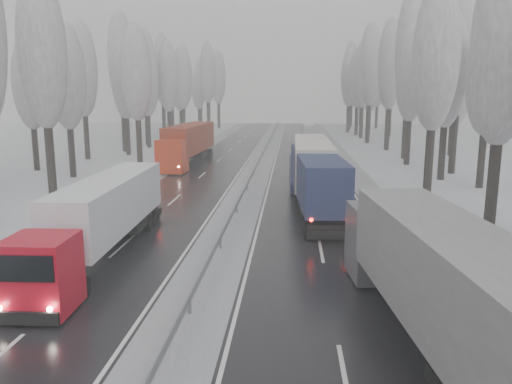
# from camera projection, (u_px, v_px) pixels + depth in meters

# --- Properties ---
(ground) EXTENTS (260.00, 260.00, 0.00)m
(ground) POSITION_uv_depth(u_px,v_px,m) (162.00, 374.00, 14.41)
(ground) COLOR silver
(ground) RESTS_ON ground
(carriageway_right) EXTENTS (7.50, 200.00, 0.03)m
(carriageway_right) POSITION_uv_depth(u_px,v_px,m) (309.00, 187.00, 43.42)
(carriageway_right) COLOR black
(carriageway_right) RESTS_ON ground
(carriageway_left) EXTENTS (7.50, 200.00, 0.03)m
(carriageway_left) POSITION_uv_depth(u_px,v_px,m) (190.00, 186.00, 44.15)
(carriageway_left) COLOR black
(carriageway_left) RESTS_ON ground
(median_slush) EXTENTS (3.00, 200.00, 0.04)m
(median_slush) POSITION_uv_depth(u_px,v_px,m) (249.00, 187.00, 43.78)
(median_slush) COLOR #ABADB3
(median_slush) RESTS_ON ground
(shoulder_right) EXTENTS (2.40, 200.00, 0.04)m
(shoulder_right) POSITION_uv_depth(u_px,v_px,m) (367.00, 188.00, 43.08)
(shoulder_right) COLOR #ABADB3
(shoulder_right) RESTS_ON ground
(shoulder_left) EXTENTS (2.40, 200.00, 0.04)m
(shoulder_left) POSITION_uv_depth(u_px,v_px,m) (135.00, 185.00, 44.49)
(shoulder_left) COLOR #ABADB3
(shoulder_left) RESTS_ON ground
(median_guardrail) EXTENTS (0.12, 200.00, 0.76)m
(median_guardrail) POSITION_uv_depth(u_px,v_px,m) (249.00, 180.00, 43.66)
(median_guardrail) COLOR slate
(median_guardrail) RESTS_ON ground
(tree_16) EXTENTS (3.60, 3.60, 16.53)m
(tree_16) POSITION_uv_depth(u_px,v_px,m) (506.00, 43.00, 26.67)
(tree_16) COLOR black
(tree_16) RESTS_ON ground
(tree_18) EXTENTS (3.60, 3.60, 16.58)m
(tree_18) POSITION_uv_depth(u_px,v_px,m) (436.00, 58.00, 37.83)
(tree_18) COLOR black
(tree_18) RESTS_ON ground
(tree_19) EXTENTS (3.60, 3.60, 14.57)m
(tree_19) POSITION_uv_depth(u_px,v_px,m) (489.00, 77.00, 41.61)
(tree_19) COLOR black
(tree_19) RESTS_ON ground
(tree_20) EXTENTS (3.60, 3.60, 15.71)m
(tree_20) POSITION_uv_depth(u_px,v_px,m) (448.00, 70.00, 45.66)
(tree_20) COLOR black
(tree_20) RESTS_ON ground
(tree_21) EXTENTS (3.60, 3.60, 18.62)m
(tree_21) POSITION_uv_depth(u_px,v_px,m) (460.00, 53.00, 49.07)
(tree_21) COLOR black
(tree_21) RESTS_ON ground
(tree_22) EXTENTS (3.60, 3.60, 15.86)m
(tree_22) POSITION_uv_depth(u_px,v_px,m) (412.00, 74.00, 55.92)
(tree_22) COLOR black
(tree_22) RESTS_ON ground
(tree_23) EXTENTS (3.60, 3.60, 13.55)m
(tree_23) POSITION_uv_depth(u_px,v_px,m) (456.00, 88.00, 59.69)
(tree_23) COLOR black
(tree_23) RESTS_ON ground
(tree_24) EXTENTS (3.60, 3.60, 20.49)m
(tree_24) POSITION_uv_depth(u_px,v_px,m) (410.00, 51.00, 60.61)
(tree_24) COLOR black
(tree_24) RESTS_ON ground
(tree_25) EXTENTS (3.60, 3.60, 19.44)m
(tree_25) POSITION_uv_depth(u_px,v_px,m) (457.00, 59.00, 64.17)
(tree_25) COLOR black
(tree_25) RESTS_ON ground
(tree_26) EXTENTS (3.60, 3.60, 18.78)m
(tree_26) POSITION_uv_depth(u_px,v_px,m) (390.00, 65.00, 70.87)
(tree_26) COLOR black
(tree_26) RESTS_ON ground
(tree_27) EXTENTS (3.60, 3.60, 17.62)m
(tree_27) POSITION_uv_depth(u_px,v_px,m) (434.00, 72.00, 74.43)
(tree_27) COLOR black
(tree_27) RESTS_ON ground
(tree_28) EXTENTS (3.60, 3.60, 19.62)m
(tree_28) POSITION_uv_depth(u_px,v_px,m) (370.00, 66.00, 81.32)
(tree_28) COLOR black
(tree_28) RESTS_ON ground
(tree_29) EXTENTS (3.60, 3.60, 18.11)m
(tree_29) POSITION_uv_depth(u_px,v_px,m) (410.00, 73.00, 84.90)
(tree_29) COLOR black
(tree_29) RESTS_ON ground
(tree_30) EXTENTS (3.60, 3.60, 17.86)m
(tree_30) POSITION_uv_depth(u_px,v_px,m) (363.00, 75.00, 91.06)
(tree_30) COLOR black
(tree_30) RESTS_ON ground
(tree_31) EXTENTS (3.60, 3.60, 18.58)m
(tree_31) POSITION_uv_depth(u_px,v_px,m) (392.00, 73.00, 94.48)
(tree_31) COLOR black
(tree_31) RESTS_ON ground
(tree_32) EXTENTS (3.60, 3.60, 17.33)m
(tree_32) POSITION_uv_depth(u_px,v_px,m) (358.00, 78.00, 98.47)
(tree_32) COLOR black
(tree_32) RESTS_ON ground
(tree_33) EXTENTS (3.60, 3.60, 14.33)m
(tree_33) POSITION_uv_depth(u_px,v_px,m) (371.00, 88.00, 102.54)
(tree_33) COLOR black
(tree_33) RESTS_ON ground
(tree_34) EXTENTS (3.60, 3.60, 17.63)m
(tree_34) POSITION_uv_depth(u_px,v_px,m) (349.00, 78.00, 105.45)
(tree_34) COLOR black
(tree_34) RESTS_ON ground
(tree_35) EXTENTS (3.60, 3.60, 18.25)m
(tree_35) POSITION_uv_depth(u_px,v_px,m) (390.00, 77.00, 108.65)
(tree_35) COLOR black
(tree_35) RESTS_ON ground
(tree_36) EXTENTS (3.60, 3.60, 20.23)m
(tree_36) POSITION_uv_depth(u_px,v_px,m) (351.00, 73.00, 114.69)
(tree_36) COLOR black
(tree_36) RESTS_ON ground
(tree_37) EXTENTS (3.60, 3.60, 16.37)m
(tree_37) POSITION_uv_depth(u_px,v_px,m) (378.00, 84.00, 118.59)
(tree_37) COLOR black
(tree_37) RESTS_ON ground
(tree_38) EXTENTS (3.60, 3.60, 17.97)m
(tree_38) POSITION_uv_depth(u_px,v_px,m) (352.00, 80.00, 125.19)
(tree_38) COLOR black
(tree_38) RESTS_ON ground
(tree_39) EXTENTS (3.60, 3.60, 16.19)m
(tree_39) POSITION_uv_depth(u_px,v_px,m) (361.00, 85.00, 129.12)
(tree_39) COLOR black
(tree_39) RESTS_ON ground
(tree_58) EXTENTS (3.60, 3.60, 17.21)m
(tree_58) POSITION_uv_depth(u_px,v_px,m) (42.00, 52.00, 37.39)
(tree_58) COLOR black
(tree_58) RESTS_ON ground
(tree_60) EXTENTS (3.60, 3.60, 14.84)m
(tree_60) POSITION_uv_depth(u_px,v_px,m) (66.00, 77.00, 47.30)
(tree_60) COLOR black
(tree_60) RESTS_ON ground
(tree_61) EXTENTS (3.60, 3.60, 13.95)m
(tree_61) POSITION_uv_depth(u_px,v_px,m) (30.00, 84.00, 51.72)
(tree_61) COLOR black
(tree_61) RESTS_ON ground
(tree_62) EXTENTS (3.60, 3.60, 16.04)m
(tree_62) POSITION_uv_depth(u_px,v_px,m) (136.00, 73.00, 56.22)
(tree_62) COLOR black
(tree_62) RESTS_ON ground
(tree_63) EXTENTS (3.60, 3.60, 16.88)m
(tree_63) POSITION_uv_depth(u_px,v_px,m) (82.00, 70.00, 60.58)
(tree_63) COLOR black
(tree_63) RESTS_ON ground
(tree_64) EXTENTS (3.60, 3.60, 15.42)m
(tree_64) POSITION_uv_depth(u_px,v_px,m) (125.00, 79.00, 65.39)
(tree_64) COLOR black
(tree_64) RESTS_ON ground
(tree_65) EXTENTS (3.60, 3.60, 19.48)m
(tree_65) POSITION_uv_depth(u_px,v_px,m) (121.00, 61.00, 68.94)
(tree_65) COLOR black
(tree_65) RESTS_ON ground
(tree_66) EXTENTS (3.60, 3.60, 15.23)m
(tree_66) POSITION_uv_depth(u_px,v_px,m) (147.00, 82.00, 74.84)
(tree_66) COLOR black
(tree_66) RESTS_ON ground
(tree_67) EXTENTS (3.60, 3.60, 17.09)m
(tree_67) POSITION_uv_depth(u_px,v_px,m) (145.00, 75.00, 78.62)
(tree_67) COLOR black
(tree_67) RESTS_ON ground
(tree_68) EXTENTS (3.60, 3.60, 16.65)m
(tree_68) POSITION_uv_depth(u_px,v_px,m) (168.00, 77.00, 81.18)
(tree_68) COLOR black
(tree_68) RESTS_ON ground
(tree_69) EXTENTS (3.60, 3.60, 19.35)m
(tree_69) POSITION_uv_depth(u_px,v_px,m) (145.00, 68.00, 85.10)
(tree_69) COLOR black
(tree_69) RESTS_ON ground
(tree_70) EXTENTS (3.60, 3.60, 17.09)m
(tree_70) POSITION_uv_depth(u_px,v_px,m) (183.00, 78.00, 90.97)
(tree_70) COLOR black
(tree_70) RESTS_ON ground
(tree_71) EXTENTS (3.60, 3.60, 19.61)m
(tree_71) POSITION_uv_depth(u_px,v_px,m) (162.00, 70.00, 94.92)
(tree_71) COLOR black
(tree_71) RESTS_ON ground
(tree_72) EXTENTS (3.60, 3.60, 15.11)m
(tree_72) POSITION_uv_depth(u_px,v_px,m) (180.00, 86.00, 100.55)
(tree_72) COLOR black
(tree_72) RESTS_ON ground
(tree_73) EXTENTS (3.60, 3.60, 17.22)m
(tree_73) POSITION_uv_depth(u_px,v_px,m) (170.00, 80.00, 104.41)
(tree_73) COLOR black
(tree_73) RESTS_ON ground
(tree_74) EXTENTS (3.60, 3.60, 19.68)m
(tree_74) POSITION_uv_depth(u_px,v_px,m) (208.00, 73.00, 110.29)
(tree_74) COLOR black
(tree_74) RESTS_ON ground
(tree_75) EXTENTS (3.60, 3.60, 18.60)m
(tree_75) POSITION_uv_depth(u_px,v_px,m) (171.00, 77.00, 114.97)
(tree_75) COLOR black
(tree_75) RESTS_ON ground
(tree_76) EXTENTS (3.60, 3.60, 18.55)m
(tree_76) POSITION_uv_depth(u_px,v_px,m) (218.00, 78.00, 119.55)
(tree_76) COLOR black
(tree_76) RESTS_ON ground
(tree_77) EXTENTS (3.60, 3.60, 14.32)m
(tree_77) POSITION_uv_depth(u_px,v_px,m) (199.00, 90.00, 124.37)
(tree_77) COLOR black
(tree_77) RESTS_ON ground
(tree_78) EXTENTS (3.60, 3.60, 19.55)m
(tree_78) POSITION_uv_depth(u_px,v_px,m) (208.00, 76.00, 126.13)
(tree_78) COLOR black
(tree_78) RESTS_ON ground
(tree_79) EXTENTS (3.60, 3.60, 17.07)m
(tree_79) POSITION_uv_depth(u_px,v_px,m) (200.00, 83.00, 130.54)
(tree_79) COLOR black
(tree_79) RESTS_ON ground
(truck_grey_tarp) EXTENTS (4.17, 16.69, 4.25)m
(truck_grey_tarp) POSITION_uv_depth(u_px,v_px,m) (444.00, 282.00, 14.76)
(truck_grey_tarp) COLOR #47474C
(truck_grey_tarp) RESTS_ON ground
(truck_blue_box) EXTENTS (3.53, 16.34, 4.16)m
(truck_blue_box) POSITION_uv_depth(u_px,v_px,m) (315.00, 177.00, 33.97)
(truck_blue_box) COLOR #1F264E
(truck_blue_box) RESTS_ON ground
(truck_cream_box) EXTENTS (2.79, 17.14, 4.39)m
(truck_cream_box) POSITION_uv_depth(u_px,v_px,m) (312.00, 162.00, 40.78)
(truck_cream_box) COLOR #BCB8A7
(truck_cream_box) RESTS_ON ground
(box_truck_distant) EXTENTS (2.47, 6.88, 2.53)m
(box_truck_distant) POSITION_uv_depth(u_px,v_px,m) (308.00, 131.00, 94.09)
(box_truck_distant) COLOR #B6B9BD
(box_truck_distant) RESTS_ON ground
(truck_red_white) EXTENTS (2.73, 14.79, 3.78)m
(truck_red_white) POSITION_uv_depth(u_px,v_px,m) (103.00, 213.00, 24.58)
(truck_red_white) COLOR red
(truck_red_white) RESTS_ON ground
(truck_red_red) EXTENTS (3.48, 17.85, 4.55)m
(truck_red_red) POSITION_uv_depth(u_px,v_px,m) (188.00, 142.00, 57.09)
(truck_red_red) COLOR red
(truck_red_red) RESTS_ON ground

